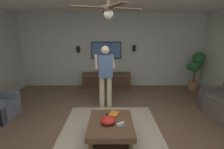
{
  "coord_description": "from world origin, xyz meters",
  "views": [
    {
      "loc": [
        -3.02,
        0.06,
        1.97
      ],
      "look_at": [
        1.33,
        0.03,
        0.91
      ],
      "focal_mm": 27.67,
      "sensor_mm": 36.0,
      "label": 1
    }
  ],
  "objects_px": {
    "wall_speaker_left": "(134,48)",
    "ceiling_fan": "(109,10)",
    "vase_round": "(106,70)",
    "wall_speaker_right": "(78,49)",
    "book": "(114,114)",
    "media_console": "(106,81)",
    "coffee_table": "(111,127)",
    "remote_white": "(120,123)",
    "remote_grey": "(121,126)",
    "tv": "(106,50)",
    "bowl": "(108,120)",
    "remote_black": "(110,114)",
    "potted_plant_tall": "(196,67)",
    "person_standing": "(105,73)"
  },
  "relations": [
    {
      "from": "potted_plant_tall",
      "to": "remote_black",
      "type": "distance_m",
      "value": 4.04
    },
    {
      "from": "remote_white",
      "to": "vase_round",
      "type": "height_order",
      "value": "vase_round"
    },
    {
      "from": "book",
      "to": "wall_speaker_left",
      "type": "xyz_separation_m",
      "value": [
        3.17,
        -0.77,
        0.99
      ]
    },
    {
      "from": "person_standing",
      "to": "remote_grey",
      "type": "relative_size",
      "value": 10.93
    },
    {
      "from": "media_console",
      "to": "vase_round",
      "type": "bearing_deg",
      "value": -84.1
    },
    {
      "from": "potted_plant_tall",
      "to": "remote_white",
      "type": "relative_size",
      "value": 8.8
    },
    {
      "from": "remote_grey",
      "to": "wall_speaker_right",
      "type": "relative_size",
      "value": 0.68
    },
    {
      "from": "vase_round",
      "to": "wall_speaker_right",
      "type": "xyz_separation_m",
      "value": [
        0.26,
        0.99,
        0.72
      ]
    },
    {
      "from": "potted_plant_tall",
      "to": "bowl",
      "type": "relative_size",
      "value": 5.1
    },
    {
      "from": "book",
      "to": "vase_round",
      "type": "xyz_separation_m",
      "value": [
        2.92,
        0.24,
        0.24
      ]
    },
    {
      "from": "coffee_table",
      "to": "person_standing",
      "type": "bearing_deg",
      "value": 5.05
    },
    {
      "from": "coffee_table",
      "to": "remote_white",
      "type": "relative_size",
      "value": 6.67
    },
    {
      "from": "coffee_table",
      "to": "remote_grey",
      "type": "bearing_deg",
      "value": -135.22
    },
    {
      "from": "remote_black",
      "to": "wall_speaker_left",
      "type": "relative_size",
      "value": 0.68
    },
    {
      "from": "coffee_table",
      "to": "wall_speaker_left",
      "type": "xyz_separation_m",
      "value": [
        3.44,
        -0.84,
        1.12
      ]
    },
    {
      "from": "coffee_table",
      "to": "potted_plant_tall",
      "type": "xyz_separation_m",
      "value": [
        3.01,
        -2.94,
        0.52
      ]
    },
    {
      "from": "coffee_table",
      "to": "wall_speaker_right",
      "type": "xyz_separation_m",
      "value": [
        3.44,
        1.17,
        1.08
      ]
    },
    {
      "from": "person_standing",
      "to": "book",
      "type": "relative_size",
      "value": 7.45
    },
    {
      "from": "coffee_table",
      "to": "media_console",
      "type": "bearing_deg",
      "value": 2.84
    },
    {
      "from": "bowl",
      "to": "vase_round",
      "type": "relative_size",
      "value": 1.18
    },
    {
      "from": "book",
      "to": "ceiling_fan",
      "type": "xyz_separation_m",
      "value": [
        -0.09,
        0.09,
        1.92
      ]
    },
    {
      "from": "book",
      "to": "wall_speaker_right",
      "type": "distance_m",
      "value": 3.54
    },
    {
      "from": "vase_round",
      "to": "wall_speaker_left",
      "type": "distance_m",
      "value": 1.29
    },
    {
      "from": "coffee_table",
      "to": "bowl",
      "type": "relative_size",
      "value": 3.86
    },
    {
      "from": "media_console",
      "to": "wall_speaker_right",
      "type": "relative_size",
      "value": 7.73
    },
    {
      "from": "media_console",
      "to": "coffee_table",
      "type": "bearing_deg",
      "value": 2.84
    },
    {
      "from": "tv",
      "to": "remote_white",
      "type": "relative_size",
      "value": 7.2
    },
    {
      "from": "coffee_table",
      "to": "potted_plant_tall",
      "type": "relative_size",
      "value": 0.76
    },
    {
      "from": "remote_white",
      "to": "remote_grey",
      "type": "relative_size",
      "value": 1.0
    },
    {
      "from": "coffee_table",
      "to": "remote_white",
      "type": "bearing_deg",
      "value": -113.94
    },
    {
      "from": "tv",
      "to": "book",
      "type": "height_order",
      "value": "tv"
    },
    {
      "from": "wall_speaker_left",
      "to": "ceiling_fan",
      "type": "distance_m",
      "value": 3.5
    },
    {
      "from": "potted_plant_tall",
      "to": "book",
      "type": "height_order",
      "value": "potted_plant_tall"
    },
    {
      "from": "media_console",
      "to": "remote_white",
      "type": "height_order",
      "value": "media_console"
    },
    {
      "from": "ceiling_fan",
      "to": "tv",
      "type": "bearing_deg",
      "value": 2.3
    },
    {
      "from": "potted_plant_tall",
      "to": "wall_speaker_left",
      "type": "bearing_deg",
      "value": 78.34
    },
    {
      "from": "tv",
      "to": "potted_plant_tall",
      "type": "relative_size",
      "value": 0.82
    },
    {
      "from": "vase_round",
      "to": "wall_speaker_left",
      "type": "xyz_separation_m",
      "value": [
        0.26,
        -1.02,
        0.75
      ]
    },
    {
      "from": "person_standing",
      "to": "book",
      "type": "distance_m",
      "value": 1.45
    },
    {
      "from": "person_standing",
      "to": "wall_speaker_left",
      "type": "relative_size",
      "value": 7.45
    },
    {
      "from": "remote_white",
      "to": "potted_plant_tall",
      "type": "bearing_deg",
      "value": -166.82
    },
    {
      "from": "remote_white",
      "to": "remote_grey",
      "type": "xyz_separation_m",
      "value": [
        -0.09,
        0.0,
        0.0
      ]
    },
    {
      "from": "media_console",
      "to": "bowl",
      "type": "relative_size",
      "value": 6.57
    },
    {
      "from": "remote_black",
      "to": "wall_speaker_left",
      "type": "height_order",
      "value": "wall_speaker_left"
    },
    {
      "from": "remote_white",
      "to": "tv",
      "type": "bearing_deg",
      "value": -119.59
    },
    {
      "from": "vase_round",
      "to": "book",
      "type": "bearing_deg",
      "value": -175.25
    },
    {
      "from": "remote_grey",
      "to": "ceiling_fan",
      "type": "distance_m",
      "value": 1.96
    },
    {
      "from": "coffee_table",
      "to": "remote_white",
      "type": "xyz_separation_m",
      "value": [
        -0.08,
        -0.17,
        0.12
      ]
    },
    {
      "from": "tv",
      "to": "bowl",
      "type": "xyz_separation_m",
      "value": [
        -3.48,
        -0.11,
        -0.88
      ]
    },
    {
      "from": "remote_white",
      "to": "vase_round",
      "type": "relative_size",
      "value": 0.68
    }
  ]
}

